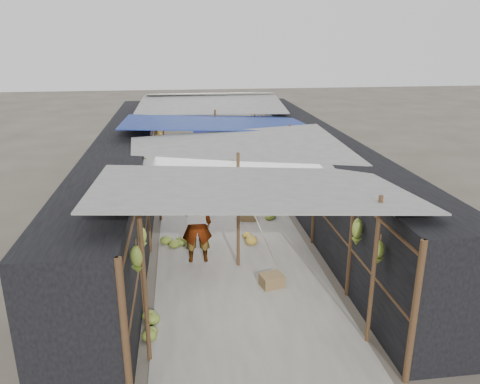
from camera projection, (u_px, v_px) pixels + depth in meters
name	position (u px, v px, depth m)	size (l,w,h in m)	color
ground	(261.00, 350.00, 7.66)	(80.00, 80.00, 0.00)	#6B6356
aisle_slab	(223.00, 211.00, 13.77)	(3.60, 16.00, 0.02)	#9E998E
stall_left	(127.00, 177.00, 13.07)	(1.40, 15.00, 2.30)	black
stall_right	(314.00, 170.00, 13.74)	(1.40, 15.00, 2.30)	black
crate_near	(247.00, 215.00, 13.04)	(0.48, 0.39, 0.29)	olive
crate_mid	(272.00, 281.00, 9.56)	(0.45, 0.36, 0.27)	olive
crate_back	(188.00, 192.00, 15.01)	(0.46, 0.37, 0.29)	olive
black_basin	(241.00, 182.00, 16.24)	(0.62, 0.62, 0.19)	black
vendor_elderly	(197.00, 224.00, 10.39)	(0.68, 0.45, 1.86)	white
shopper_blue	(225.00, 180.00, 14.26)	(0.70, 0.55, 1.45)	navy
vendor_seated	(234.00, 166.00, 16.95)	(0.55, 0.32, 0.85)	#4A4540
market_canopy	(222.00, 128.00, 13.35)	(5.62, 15.20, 2.77)	brown
hanging_bananas	(220.00, 155.00, 13.30)	(3.95, 13.54, 0.82)	olive
floor_bananas	(214.00, 208.00, 13.56)	(3.93, 10.41, 0.34)	olive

